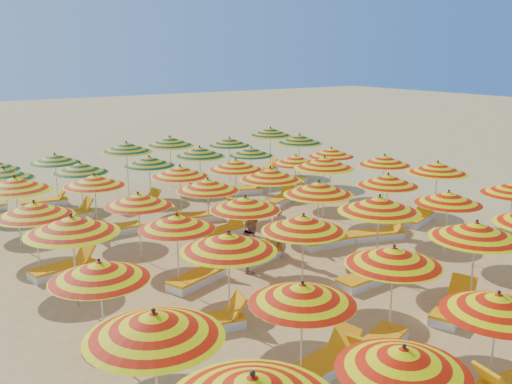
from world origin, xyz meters
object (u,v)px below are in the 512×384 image
Objects in this scene: umbrella_38 at (149,161)px; umbrella_44 at (126,147)px; umbrella_46 at (229,142)px; umbrella_34 at (296,160)px; umbrella_20 at (245,203)px; lounger_20 at (281,199)px; lounger_19 at (248,208)px; lounger_29 at (261,170)px; lounger_26 at (287,180)px; lounger_9 at (368,278)px; lounger_11 at (260,255)px; lounger_8 at (207,323)px; umbrella_26 at (208,185)px; umbrella_35 at (331,152)px; umbrella_40 at (251,151)px; umbrella_15 at (379,204)px; beachgoer_a at (279,232)px; umbrella_14 at (303,223)px; umbrella_25 at (138,200)px; umbrella_37 at (80,168)px; umbrella_24 at (34,209)px; lounger_22 at (69,215)px; umbrella_13 at (229,242)px; umbrella_43 at (55,158)px; lounger_16 at (223,232)px; lounger_17 at (115,230)px; umbrella_33 at (236,165)px; umbrella_22 at (388,180)px; umbrella_32 at (180,171)px; umbrella_31 at (94,180)px; lounger_21 at (319,192)px; umbrella_21 at (319,188)px; umbrella_29 at (385,160)px; umbrella_1 at (403,360)px; umbrella_16 at (448,198)px; lounger_6 at (453,308)px; lounger_28 at (45,202)px; umbrella_19 at (177,222)px; umbrella_27 at (270,174)px; lounger_4 at (323,365)px; umbrella_41 at (299,139)px; lounger_10 at (198,277)px; lounger_5 at (377,346)px; beachgoer_b at (252,244)px; lounger_18 at (195,217)px; umbrella_6 at (154,325)px; lounger_25 at (242,190)px; lounger_15 at (64,268)px; umbrella_9 at (476,231)px; lounger_14 at (418,218)px; lounger_12 at (327,241)px; lounger_24 at (210,192)px; umbrella_12 at (99,271)px.

umbrella_44 reaches higher than umbrella_38.
umbrella_34 is at bearing -89.52° from umbrella_46.
lounger_20 is (4.81, 4.90, -1.65)m from umbrella_20.
umbrella_38 is 1.16× the size of lounger_19.
lounger_26 is at bearing -91.11° from lounger_29.
lounger_11 is (-1.35, 2.90, 0.00)m from lounger_9.
umbrella_26 is at bearing 72.77° from lounger_8.
umbrella_40 is at bearing 139.99° from umbrella_35.
beachgoer_a is (-1.27, 2.58, -1.20)m from umbrella_15.
umbrella_14 is 1.07× the size of umbrella_25.
umbrella_37 is at bearing -162.96° from umbrella_46.
lounger_22 is at bearing 66.17° from umbrella_24.
umbrella_13 is at bearing -89.97° from umbrella_25.
umbrella_35 is at bearing -12.94° from umbrella_37.
umbrella_43 is 1.37× the size of lounger_16.
lounger_17 is at bearing -84.61° from umbrella_37.
umbrella_22 is at bearing -59.77° from umbrella_33.
lounger_22 is at bearing 140.05° from umbrella_32.
umbrella_37 is at bearing -87.78° from lounger_17.
umbrella_31 reaches higher than lounger_17.
umbrella_15 is 8.89m from lounger_21.
umbrella_46 is at bearing 70.90° from lounger_9.
umbrella_21 reaches higher than umbrella_29.
umbrella_16 reaches higher than umbrella_1.
lounger_6 is (1.97, -12.23, -1.64)m from umbrella_38.
lounger_11 is 1.02× the size of lounger_28.
umbrella_19 is 0.95× the size of umbrella_26.
umbrella_27 is at bearing 32.67° from lounger_11.
lounger_4 is (-2.09, -14.85, -1.82)m from umbrella_44.
umbrella_44 is (2.61, 2.33, 0.17)m from umbrella_37.
umbrella_41 reaches higher than lounger_10.
beachgoer_b reaches higher than lounger_5.
lounger_6 is 1.01× the size of lounger_18.
umbrella_19 is 5.45m from umbrella_27.
lounger_25 is at bearing 52.89° from umbrella_6.
lounger_29 is (7.28, 12.49, -1.71)m from umbrella_14.
umbrella_26 is 6.39m from lounger_25.
umbrella_26 is at bearing -156.67° from umbrella_34.
umbrella_22 is (7.46, 2.61, -0.10)m from umbrella_13.
umbrella_33 is at bearing 7.15° from lounger_15.
umbrella_37 reaches higher than lounger_6.
umbrella_9 reaches higher than umbrella_24.
umbrella_19 is at bearing 127.15° from beachgoer_b.
lounger_22 is at bearing 125.07° from lounger_14.
lounger_20 is at bearing 21.70° from umbrella_25.
lounger_8 is 6.24m from lounger_12.
umbrella_25 is 7.62m from lounger_24.
umbrella_46 is at bearing -149.66° from lounger_17.
lounger_24 is (7.89, 9.94, -1.63)m from umbrella_12.
umbrella_27 is at bearing -46.94° from lounger_28.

